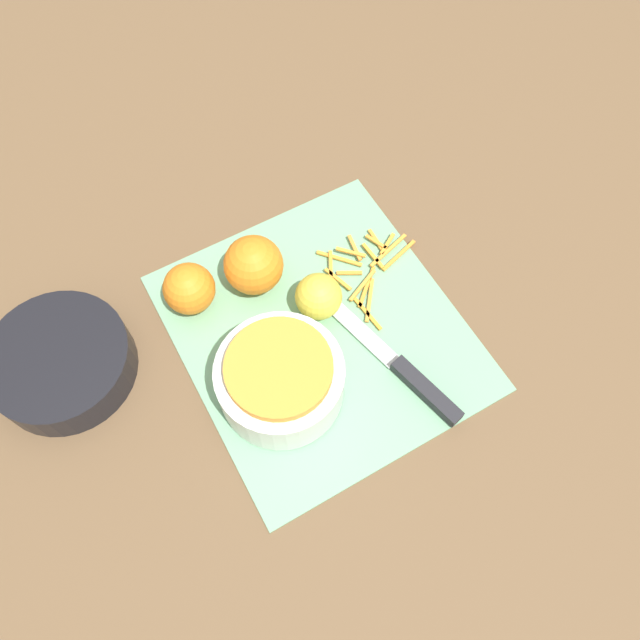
{
  "coord_description": "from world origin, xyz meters",
  "views": [
    {
      "loc": [
        -0.32,
        0.18,
        0.76
      ],
      "look_at": [
        0.0,
        0.0,
        0.04
      ],
      "focal_mm": 35.0,
      "sensor_mm": 36.0,
      "label": 1
    }
  ],
  "objects_px": {
    "orange_left": "(254,265)",
    "orange_right": "(189,289)",
    "knife": "(410,376)",
    "bowl_dark": "(62,362)",
    "bowl_speckled": "(280,379)",
    "lemon": "(319,297)"
  },
  "relations": [
    {
      "from": "knife",
      "to": "orange_left",
      "type": "distance_m",
      "value": 0.25
    },
    {
      "from": "bowl_speckled",
      "to": "knife",
      "type": "distance_m",
      "value": 0.17
    },
    {
      "from": "bowl_speckled",
      "to": "bowl_dark",
      "type": "height_order",
      "value": "bowl_speckled"
    },
    {
      "from": "bowl_speckled",
      "to": "lemon",
      "type": "distance_m",
      "value": 0.13
    },
    {
      "from": "orange_right",
      "to": "bowl_dark",
      "type": "bearing_deg",
      "value": 92.85
    },
    {
      "from": "lemon",
      "to": "bowl_dark",
      "type": "bearing_deg",
      "value": 75.66
    },
    {
      "from": "bowl_speckled",
      "to": "knife",
      "type": "height_order",
      "value": "bowl_speckled"
    },
    {
      "from": "orange_left",
      "to": "orange_right",
      "type": "distance_m",
      "value": 0.09
    },
    {
      "from": "bowl_dark",
      "to": "orange_left",
      "type": "bearing_deg",
      "value": -90.68
    },
    {
      "from": "bowl_dark",
      "to": "knife",
      "type": "xyz_separation_m",
      "value": [
        -0.23,
        -0.38,
        -0.01
      ]
    },
    {
      "from": "bowl_dark",
      "to": "orange_left",
      "type": "height_order",
      "value": "orange_left"
    },
    {
      "from": "bowl_speckled",
      "to": "lemon",
      "type": "height_order",
      "value": "bowl_speckled"
    },
    {
      "from": "bowl_speckled",
      "to": "bowl_dark",
      "type": "bearing_deg",
      "value": 54.29
    },
    {
      "from": "bowl_speckled",
      "to": "orange_right",
      "type": "relative_size",
      "value": 2.27
    },
    {
      "from": "knife",
      "to": "orange_left",
      "type": "xyz_separation_m",
      "value": [
        0.23,
        0.11,
        0.03
      ]
    },
    {
      "from": "orange_left",
      "to": "bowl_speckled",
      "type": "bearing_deg",
      "value": 164.42
    },
    {
      "from": "bowl_speckled",
      "to": "knife",
      "type": "relative_size",
      "value": 0.62
    },
    {
      "from": "bowl_speckled",
      "to": "bowl_dark",
      "type": "xyz_separation_m",
      "value": [
        0.17,
        0.23,
        -0.02
      ]
    },
    {
      "from": "knife",
      "to": "orange_right",
      "type": "height_order",
      "value": "orange_right"
    },
    {
      "from": "orange_left",
      "to": "knife",
      "type": "bearing_deg",
      "value": -155.02
    },
    {
      "from": "knife",
      "to": "orange_right",
      "type": "distance_m",
      "value": 0.31
    },
    {
      "from": "lemon",
      "to": "orange_left",
      "type": "bearing_deg",
      "value": 33.96
    }
  ]
}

